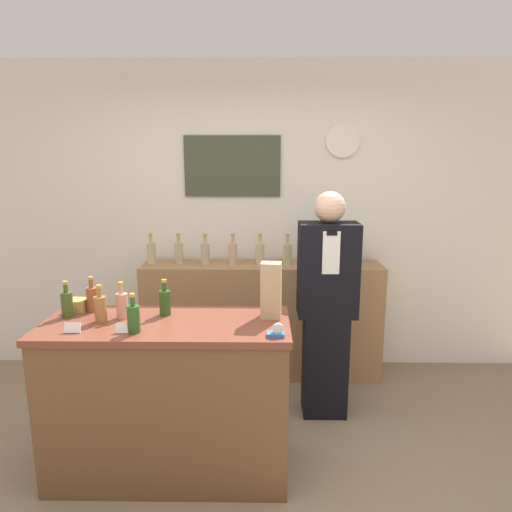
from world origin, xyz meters
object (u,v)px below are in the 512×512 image
paper_bag (271,290)px  tape_dispenser (277,332)px  shopkeeper (327,307)px  potted_plant (341,243)px

paper_bag → tape_dispenser: paper_bag is taller
shopkeeper → tape_dispenser: shopkeeper is taller
potted_plant → paper_bag: bearing=-116.5°
shopkeeper → tape_dispenser: (-0.39, -0.89, 0.15)m
tape_dispenser → shopkeeper: bearing=66.3°
potted_plant → tape_dispenser: potted_plant is taller
paper_bag → potted_plant: bearing=63.5°
tape_dispenser → paper_bag: bearing=94.6°
shopkeeper → tape_dispenser: bearing=-113.7°
shopkeeper → paper_bag: shopkeeper is taller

